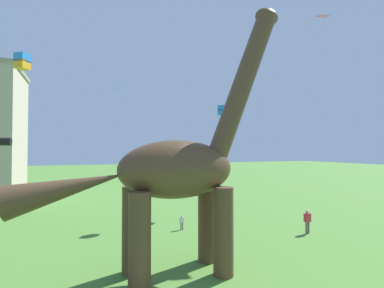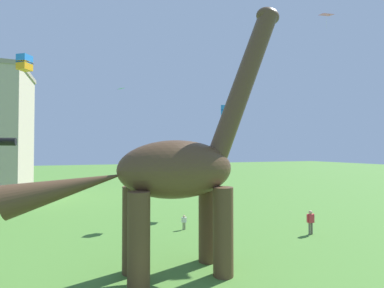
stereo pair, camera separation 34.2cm
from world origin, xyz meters
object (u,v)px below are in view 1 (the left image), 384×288
at_px(person_strolling_adult, 182,221).
at_px(kite_trailing, 22,61).
at_px(kite_near_high, 322,16).
at_px(kite_near_low, 148,159).
at_px(person_far_spectator, 220,215).
at_px(kite_far_right, 221,110).
at_px(person_watching_child, 307,219).
at_px(dinosaur_sculpture, 176,169).
at_px(kite_high_left, 118,88).

distance_m(person_strolling_adult, kite_trailing, 15.01).
bearing_deg(kite_near_high, kite_near_low, 159.74).
distance_m(person_far_spectator, kite_far_right, 11.50).
relative_size(person_strolling_adult, person_watching_child, 0.65).
xyz_separation_m(person_strolling_adult, person_far_spectator, (3.27, -0.22, 0.26)).
bearing_deg(person_strolling_adult, dinosaur_sculpture, 79.41).
bearing_deg(person_watching_child, kite_high_left, -57.05).
height_order(person_strolling_adult, kite_near_low, kite_near_low).
xyz_separation_m(person_watching_child, kite_high_left, (-12.45, 12.03, 11.33)).
bearing_deg(kite_high_left, kite_trailing, -117.39).
height_order(kite_near_low, kite_far_right, kite_far_right).
relative_size(person_watching_child, kite_trailing, 2.23).
height_order(dinosaur_sculpture, kite_high_left, dinosaur_sculpture).
xyz_separation_m(person_strolling_adult, kite_trailing, (-10.23, -4.35, 10.07)).
bearing_deg(kite_trailing, kite_near_high, 4.10).
height_order(person_strolling_adult, person_far_spectator, person_far_spectator).
xyz_separation_m(person_far_spectator, kite_near_high, (8.64, -2.55, 16.88)).
xyz_separation_m(person_strolling_adult, kite_far_right, (6.40, 5.44, 9.77)).
bearing_deg(kite_far_right, kite_trailing, -149.51).
xyz_separation_m(person_watching_child, kite_near_high, (3.51, 1.67, 16.77)).
bearing_deg(kite_far_right, person_far_spectator, -118.91).
bearing_deg(person_strolling_adult, kite_high_left, -50.59).
bearing_deg(person_watching_child, kite_near_high, -167.54).
xyz_separation_m(person_far_spectator, kite_near_low, (-5.45, 2.65, 4.57)).
relative_size(person_watching_child, kite_high_left, 2.02).
xyz_separation_m(person_far_spectator, kite_high_left, (-7.32, 7.81, 11.44)).
bearing_deg(kite_trailing, dinosaur_sculpture, -22.10).
bearing_deg(person_strolling_adult, person_far_spectator, -172.57).
distance_m(kite_near_low, kite_far_right, 10.35).
distance_m(dinosaur_sculpture, kite_trailing, 9.60).
bearing_deg(dinosaur_sculpture, person_strolling_adult, 54.99).
distance_m(person_strolling_adult, kite_near_low, 5.83).
distance_m(kite_trailing, kite_near_high, 23.30).
relative_size(person_strolling_adult, kite_near_high, 0.87).
xyz_separation_m(kite_near_low, kite_far_right, (8.58, 3.01, 4.94)).
distance_m(kite_near_low, kite_near_high, 19.42).
xyz_separation_m(dinosaur_sculpture, kite_near_low, (0.77, 9.75, 0.26)).
distance_m(kite_far_right, kite_near_high, 12.33).
bearing_deg(kite_trailing, kite_far_right, 30.49).
distance_m(person_far_spectator, kite_trailing, 17.20).
xyz_separation_m(person_strolling_adult, kite_near_low, (-2.18, 2.43, 4.83)).
distance_m(dinosaur_sculpture, person_far_spectator, 10.37).
bearing_deg(kite_near_low, kite_near_high, -20.26).
distance_m(dinosaur_sculpture, kite_near_high, 19.98).
height_order(dinosaur_sculpture, kite_far_right, dinosaur_sculpture).
bearing_deg(kite_high_left, kite_near_low, -70.06).
distance_m(person_watching_child, kite_trailing, 21.01).
distance_m(dinosaur_sculpture, person_strolling_adult, 9.11).
bearing_deg(kite_near_low, kite_trailing, -139.89).
xyz_separation_m(person_watching_child, kite_near_low, (-10.58, 6.88, 4.45)).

